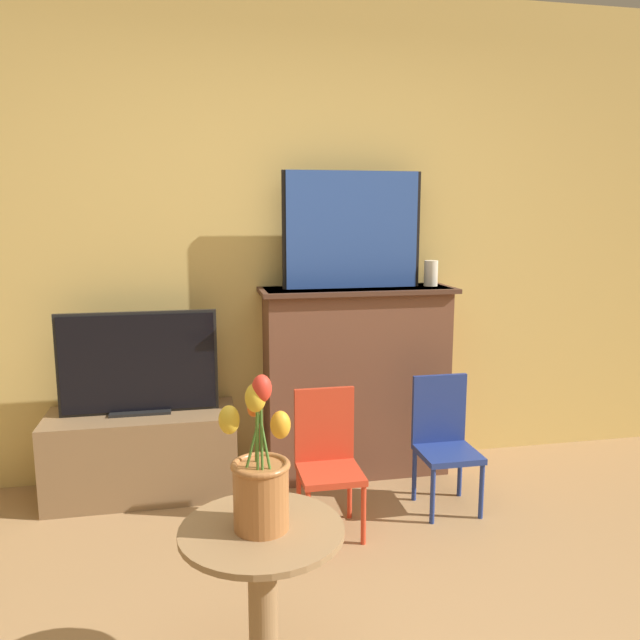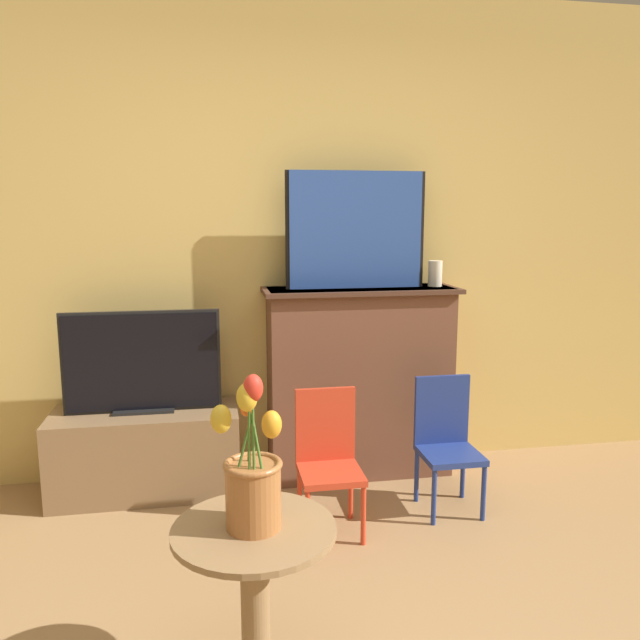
{
  "view_description": "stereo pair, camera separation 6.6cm",
  "coord_description": "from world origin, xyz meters",
  "px_view_note": "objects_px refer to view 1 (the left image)",
  "views": [
    {
      "loc": [
        -0.48,
        -1.41,
        1.5
      ],
      "look_at": [
        0.05,
        1.21,
        1.04
      ],
      "focal_mm": 35.0,
      "sensor_mm": 36.0,
      "label": 1
    },
    {
      "loc": [
        -0.41,
        -1.43,
        1.5
      ],
      "look_at": [
        0.05,
        1.21,
        1.04
      ],
      "focal_mm": 35.0,
      "sensor_mm": 36.0,
      "label": 2
    }
  ],
  "objects_px": {
    "painting": "(352,230)",
    "vase_tulips": "(260,480)",
    "tv_monitor": "(139,364)",
    "chair_red": "(327,455)",
    "chair_blue": "(444,437)"
  },
  "relations": [
    {
      "from": "painting",
      "to": "vase_tulips",
      "type": "relative_size",
      "value": 1.62
    },
    {
      "from": "painting",
      "to": "tv_monitor",
      "type": "distance_m",
      "value": 1.35
    },
    {
      "from": "tv_monitor",
      "to": "vase_tulips",
      "type": "relative_size",
      "value": 1.69
    },
    {
      "from": "chair_red",
      "to": "vase_tulips",
      "type": "xyz_separation_m",
      "value": [
        -0.42,
        -1.02,
        0.36
      ]
    },
    {
      "from": "tv_monitor",
      "to": "painting",
      "type": "bearing_deg",
      "value": 3.29
    },
    {
      "from": "tv_monitor",
      "to": "chair_red",
      "type": "bearing_deg",
      "value": -31.95
    },
    {
      "from": "chair_red",
      "to": "chair_blue",
      "type": "relative_size",
      "value": 1.0
    },
    {
      "from": "painting",
      "to": "tv_monitor",
      "type": "bearing_deg",
      "value": -176.71
    },
    {
      "from": "painting",
      "to": "chair_red",
      "type": "height_order",
      "value": "painting"
    },
    {
      "from": "chair_red",
      "to": "painting",
      "type": "bearing_deg",
      "value": 66.37
    },
    {
      "from": "chair_red",
      "to": "tv_monitor",
      "type": "bearing_deg",
      "value": 148.05
    },
    {
      "from": "tv_monitor",
      "to": "chair_red",
      "type": "height_order",
      "value": "tv_monitor"
    },
    {
      "from": "chair_red",
      "to": "vase_tulips",
      "type": "bearing_deg",
      "value": -112.55
    },
    {
      "from": "chair_blue",
      "to": "vase_tulips",
      "type": "distance_m",
      "value": 1.59
    },
    {
      "from": "painting",
      "to": "tv_monitor",
      "type": "height_order",
      "value": "painting"
    }
  ]
}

